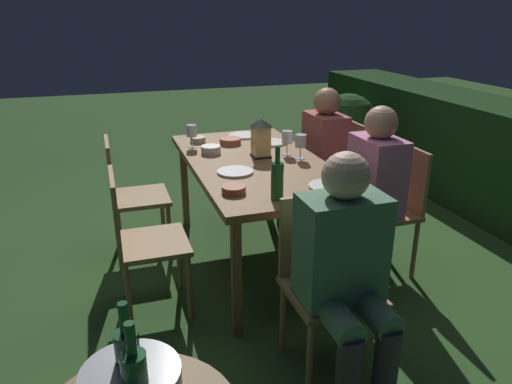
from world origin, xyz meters
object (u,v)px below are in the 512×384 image
object	(u,v)px
bowl_bread	(198,139)
bowl_salad	(211,149)
wine_glass_c	(301,142)
lantern_centerpiece	(261,136)
potted_plant_by_hedge	(347,126)
chair_head_far	(326,276)
bowl_dip	(234,189)
wine_glass_a	(192,132)
bowl_olives	(230,141)
chair_side_left_b	(139,237)
wine_glass_b	(287,138)
person_in_pink	(367,185)
plate_d	(271,142)
person_in_rust	(317,154)
chair_side_right_b	(391,203)
plate_b	(244,135)
dining_table	(256,169)
plate_c	(235,172)
person_in_green	(347,267)
chair_side_left_a	(129,192)
plate_a	(330,186)
chair_side_right_a	(338,170)
green_bottle_on_table	(277,180)

from	to	relation	value
bowl_bread	bowl_salad	bearing A→B (deg)	4.53
wine_glass_c	lantern_centerpiece	bearing A→B (deg)	-118.12
bowl_salad	potted_plant_by_hedge	distance (m)	2.33
lantern_centerpiece	wine_glass_c	distance (m)	0.27
chair_head_far	lantern_centerpiece	distance (m)	1.25
wine_glass_c	bowl_dip	bearing A→B (deg)	-50.99
wine_glass_a	bowl_olives	world-z (taller)	wine_glass_a
chair_side_left_b	wine_glass_b	world-z (taller)	wine_glass_b
lantern_centerpiece	bowl_dip	xyz separation A→B (m)	(0.62, -0.37, -0.13)
chair_head_far	person_in_pink	size ratio (longest dim) A/B	0.76
person_in_pink	plate_d	bearing A→B (deg)	-153.63
person_in_rust	plate_d	size ratio (longest dim) A/B	5.01
chair_head_far	bowl_bread	bearing A→B (deg)	-170.82
chair_side_right_b	plate_b	distance (m)	1.30
dining_table	plate_c	size ratio (longest dim) A/B	7.53
person_in_green	plate_b	size ratio (longest dim) A/B	4.85
chair_head_far	potted_plant_by_hedge	size ratio (longest dim) A/B	1.01
chair_side_left_a	plate_a	bearing A→B (deg)	46.49
dining_table	bowl_bread	xyz separation A→B (m)	(-0.60, -0.27, 0.08)
chair_head_far	person_in_pink	bearing A→B (deg)	138.66
chair_side_right_a	person_in_green	bearing A→B (deg)	-26.19
plate_c	plate_d	distance (m)	0.75
plate_d	chair_side_left_b	bearing A→B (deg)	-54.29
chair_side_left_b	plate_b	xyz separation A→B (m)	(-1.05, 0.94, 0.27)
chair_side_right_a	plate_c	world-z (taller)	chair_side_right_a
plate_d	bowl_olives	xyz separation A→B (m)	(-0.08, -0.30, 0.02)
plate_a	bowl_olives	distance (m)	1.13
chair_head_far	wine_glass_c	xyz separation A→B (m)	(-1.05, 0.30, 0.38)
wine_glass_b	bowl_salad	distance (m)	0.54
chair_side_right_b	wine_glass_c	size ratio (longest dim) A/B	5.15
bowl_dip	person_in_green	bearing A→B (deg)	22.09
chair_side_right_a	bowl_salad	size ratio (longest dim) A/B	6.30
chair_side_right_a	chair_side_right_b	size ratio (longest dim) A/B	1.00
dining_table	potted_plant_by_hedge	size ratio (longest dim) A/B	1.98
chair_side_left_a	lantern_centerpiece	world-z (taller)	lantern_centerpiece
chair_head_far	green_bottle_on_table	xyz separation A→B (m)	(-0.40, -0.11, 0.37)
chair_head_far	potted_plant_by_hedge	bearing A→B (deg)	150.08
chair_side_left_b	bowl_salad	size ratio (longest dim) A/B	6.30
bowl_dip	person_in_rust	bearing A→B (deg)	134.66
person_in_green	lantern_centerpiece	bearing A→B (deg)	177.52
wine_glass_c	plate_c	world-z (taller)	wine_glass_c
wine_glass_a	chair_side_left_b	bearing A→B (deg)	-29.82
person_in_pink	green_bottle_on_table	xyz separation A→B (m)	(0.32, -0.74, 0.22)
person_in_rust	bowl_olives	world-z (taller)	person_in_rust
person_in_rust	plate_a	size ratio (longest dim) A/B	4.73
chair_side_right_a	person_in_pink	size ratio (longest dim) A/B	0.76
chair_side_left_b	wine_glass_b	bearing A→B (deg)	112.91
chair_side_left_b	lantern_centerpiece	xyz separation A→B (m)	(-0.46, 0.89, 0.41)
chair_side_left_a	plate_d	distance (m)	1.11
chair_side_right_b	plate_a	size ratio (longest dim) A/B	3.58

